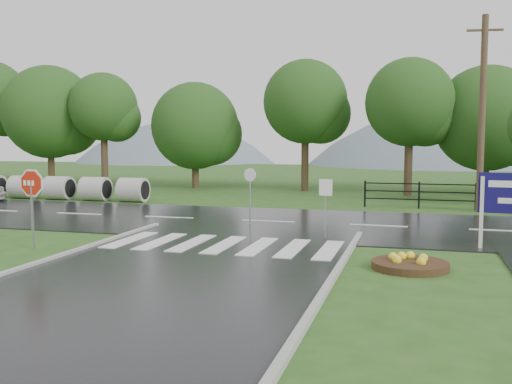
% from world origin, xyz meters
% --- Properties ---
extents(ground, '(120.00, 120.00, 0.00)m').
position_xyz_m(ground, '(0.00, 0.00, 0.00)').
color(ground, '#29511B').
rests_on(ground, ground).
extents(main_road, '(90.00, 8.00, 0.04)m').
position_xyz_m(main_road, '(0.00, 10.00, 0.00)').
color(main_road, black).
rests_on(main_road, ground).
extents(crosswalk, '(6.50, 2.80, 0.02)m').
position_xyz_m(crosswalk, '(0.00, 5.00, 0.06)').
color(crosswalk, silver).
rests_on(crosswalk, ground).
extents(fence_west, '(9.58, 0.08, 1.20)m').
position_xyz_m(fence_west, '(7.75, 16.00, 0.72)').
color(fence_west, black).
rests_on(fence_west, ground).
extents(hills, '(102.00, 48.00, 48.00)m').
position_xyz_m(hills, '(3.49, 65.00, -15.54)').
color(hills, slate).
rests_on(hills, ground).
extents(treeline, '(83.20, 5.20, 10.00)m').
position_xyz_m(treeline, '(1.00, 24.00, 0.00)').
color(treeline, '#1D4315').
rests_on(treeline, ground).
extents(culvert_pipes, '(9.70, 1.20, 1.20)m').
position_xyz_m(culvert_pipes, '(-12.39, 15.00, 0.60)').
color(culvert_pipes, '#9E9B93').
rests_on(culvert_pipes, ground).
extents(stop_sign, '(1.06, 0.10, 2.39)m').
position_xyz_m(stop_sign, '(-5.02, 3.19, 1.68)').
color(stop_sign, '#939399').
rests_on(stop_sign, ground).
extents(flower_bed, '(1.80, 1.80, 0.36)m').
position_xyz_m(flower_bed, '(5.15, 3.50, 0.13)').
color(flower_bed, '#332111').
rests_on(flower_bed, ground).
extents(reg_sign_small, '(0.41, 0.07, 1.85)m').
position_xyz_m(reg_sign_small, '(2.58, 7.03, 1.34)').
color(reg_sign_small, '#939399').
rests_on(reg_sign_small, ground).
extents(reg_sign_round, '(0.47, 0.14, 2.05)m').
position_xyz_m(reg_sign_round, '(-0.46, 9.18, 1.32)').
color(reg_sign_round, '#939399').
rests_on(reg_sign_round, ground).
extents(utility_pole_east, '(1.46, 0.29, 8.22)m').
position_xyz_m(utility_pole_east, '(7.83, 15.50, 4.18)').
color(utility_pole_east, '#473523').
rests_on(utility_pole_east, ground).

